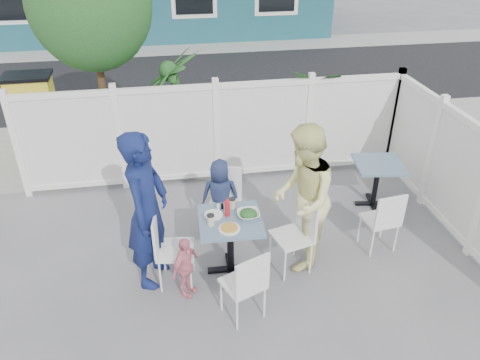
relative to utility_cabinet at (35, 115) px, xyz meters
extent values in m
plane|color=slate|center=(2.90, -4.00, -0.67)|extent=(80.00, 80.00, 0.00)
cube|color=gray|center=(2.90, -0.20, -0.66)|extent=(24.00, 2.60, 0.01)
cube|color=black|center=(2.90, 3.50, -0.66)|extent=(24.00, 5.00, 0.01)
cube|color=gray|center=(2.90, 6.60, -0.66)|extent=(24.00, 1.60, 0.01)
cube|color=white|center=(3.00, -1.60, 0.15)|extent=(5.80, 0.04, 1.40)
cube|color=white|center=(3.00, -1.60, 0.89)|extent=(5.86, 0.08, 0.08)
cube|color=white|center=(3.00, -1.60, -0.61)|extent=(5.86, 0.08, 0.12)
cube|color=white|center=(5.90, -3.40, 0.15)|extent=(0.04, 3.60, 1.40)
cube|color=white|center=(5.90, -3.40, 0.89)|extent=(0.08, 3.66, 0.08)
cube|color=white|center=(5.90, -3.40, -0.61)|extent=(0.08, 3.66, 0.12)
cylinder|color=#382316|center=(1.30, -0.70, 0.53)|extent=(0.12, 0.12, 2.40)
ellipsoid|color=#194820|center=(1.30, -0.70, 1.93)|extent=(1.80, 1.62, 1.98)
cube|color=yellow|center=(0.00, 0.00, 0.00)|extent=(0.73, 0.53, 1.33)
imported|color=#194820|center=(2.42, -0.90, 0.29)|extent=(1.15, 1.15, 1.92)
imported|color=#194820|center=(4.50, -1.00, 0.18)|extent=(1.92, 1.81, 1.69)
cube|color=#445C7E|center=(2.87, -3.81, 0.07)|extent=(0.74, 0.74, 0.04)
cylinder|color=black|center=(2.87, -3.81, -0.30)|extent=(0.08, 0.08, 0.69)
cube|color=black|center=(2.87, -3.81, -0.65)|extent=(0.56, 0.10, 0.04)
cube|color=black|center=(2.87, -3.81, -0.65)|extent=(0.10, 0.56, 0.04)
cube|color=#445C7E|center=(5.16, -2.73, 0.01)|extent=(0.75, 0.75, 0.04)
cylinder|color=black|center=(5.16, -2.73, -0.33)|extent=(0.08, 0.08, 0.64)
cube|color=black|center=(5.16, -2.73, -0.65)|extent=(0.52, 0.15, 0.04)
cube|color=black|center=(5.16, -2.73, -0.65)|extent=(0.15, 0.52, 0.04)
cube|color=white|center=(2.23, -3.88, -0.21)|extent=(0.46, 0.48, 0.04)
cube|color=white|center=(2.04, -3.85, 0.04)|extent=(0.09, 0.42, 0.45)
cylinder|color=white|center=(2.43, -3.72, -0.44)|extent=(0.02, 0.02, 0.45)
cylinder|color=white|center=(2.37, -4.08, -0.44)|extent=(0.02, 0.02, 0.45)
cylinder|color=white|center=(2.09, -3.67, -0.44)|extent=(0.02, 0.02, 0.45)
cylinder|color=white|center=(2.03, -4.03, -0.44)|extent=(0.02, 0.02, 0.45)
cube|color=white|center=(3.58, -3.88, -0.21)|extent=(0.50, 0.52, 0.04)
cube|color=white|center=(3.77, -3.83, 0.05)|extent=(0.14, 0.42, 0.46)
cylinder|color=white|center=(3.46, -4.10, -0.44)|extent=(0.02, 0.02, 0.46)
cylinder|color=white|center=(3.37, -3.74, -0.44)|extent=(0.02, 0.02, 0.46)
cylinder|color=white|center=(3.80, -4.01, -0.44)|extent=(0.02, 0.02, 0.46)
cylinder|color=white|center=(3.71, -3.66, -0.44)|extent=(0.02, 0.02, 0.46)
cube|color=white|center=(2.92, -3.03, -0.22)|extent=(0.50, 0.48, 0.04)
cube|color=white|center=(2.96, -2.85, 0.02)|extent=(0.41, 0.13, 0.44)
cylinder|color=white|center=(3.05, -3.24, -0.45)|extent=(0.02, 0.02, 0.44)
cylinder|color=white|center=(2.70, -3.15, -0.45)|extent=(0.02, 0.02, 0.44)
cylinder|color=white|center=(3.13, -2.92, -0.45)|extent=(0.02, 0.02, 0.44)
cylinder|color=white|center=(2.79, -2.83, -0.45)|extent=(0.02, 0.02, 0.44)
cube|color=white|center=(2.89, -4.51, -0.24)|extent=(0.51, 0.50, 0.04)
cube|color=white|center=(2.96, -4.68, 0.00)|extent=(0.38, 0.18, 0.43)
cylinder|color=white|center=(2.67, -4.43, -0.45)|extent=(0.02, 0.02, 0.43)
cylinder|color=white|center=(2.99, -4.30, -0.45)|extent=(0.02, 0.02, 0.43)
cylinder|color=white|center=(2.80, -4.73, -0.45)|extent=(0.02, 0.02, 0.43)
cylinder|color=white|center=(3.11, -4.60, -0.45)|extent=(0.02, 0.02, 0.43)
cube|color=white|center=(4.79, -3.67, -0.25)|extent=(0.44, 0.42, 0.04)
cube|color=white|center=(4.81, -3.84, -0.01)|extent=(0.39, 0.08, 0.42)
cylinder|color=white|center=(4.60, -3.53, -0.46)|extent=(0.02, 0.02, 0.42)
cylinder|color=white|center=(4.94, -3.49, -0.46)|extent=(0.02, 0.02, 0.42)
cylinder|color=white|center=(4.64, -3.84, -0.46)|extent=(0.02, 0.02, 0.42)
cylinder|color=white|center=(4.98, -3.80, -0.46)|extent=(0.02, 0.02, 0.42)
imported|color=#121C4F|center=(1.96, -3.76, 0.28)|extent=(0.66, 0.80, 1.89)
imported|color=#F3F153|center=(3.72, -3.76, 0.24)|extent=(0.91, 1.04, 1.81)
imported|color=navy|center=(2.87, -2.93, -0.15)|extent=(0.54, 0.38, 1.04)
imported|color=pink|center=(2.32, -4.11, -0.28)|extent=(0.43, 0.47, 0.77)
cylinder|color=white|center=(2.83, -4.00, 0.10)|extent=(0.24, 0.24, 0.02)
cylinder|color=white|center=(2.69, -3.70, 0.10)|extent=(0.22, 0.22, 0.02)
imported|color=white|center=(3.08, -3.80, 0.12)|extent=(0.26, 0.26, 0.06)
cylinder|color=beige|center=(2.64, -3.88, 0.15)|extent=(0.08, 0.08, 0.12)
cylinder|color=beige|center=(2.93, -3.58, 0.15)|extent=(0.07, 0.07, 0.11)
cylinder|color=red|center=(2.85, -3.73, 0.19)|extent=(0.06, 0.06, 0.19)
cylinder|color=white|center=(2.76, -3.60, 0.13)|extent=(0.03, 0.03, 0.07)
cylinder|color=black|center=(2.81, -3.58, 0.12)|extent=(0.03, 0.03, 0.07)
camera|label=1|loc=(2.25, -8.11, 3.16)|focal=35.00mm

